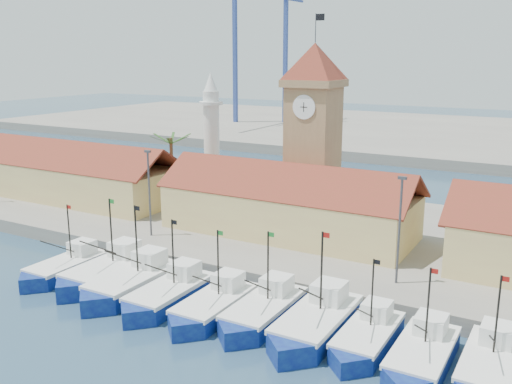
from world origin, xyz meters
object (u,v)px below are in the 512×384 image
Objects in this scene: boat_0 at (65,269)px; clock_tower at (313,128)px; boat_5 at (262,313)px; minaret at (212,137)px.

boat_0 is 0.41× the size of clock_tower.
clock_tower reaches higher than boat_5.
boat_5 is 0.43× the size of clock_tower.
clock_tower is 15.30m from minaret.
boat_0 is 0.95× the size of boat_5.
clock_tower is (14.03, 23.89, 11.24)m from boat_0.
boat_5 is 0.60× the size of minaret.
minaret reaches higher than boat_0.
clock_tower is at bearing -7.61° from minaret.
minaret is (-0.97, 25.90, 9.00)m from boat_0.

